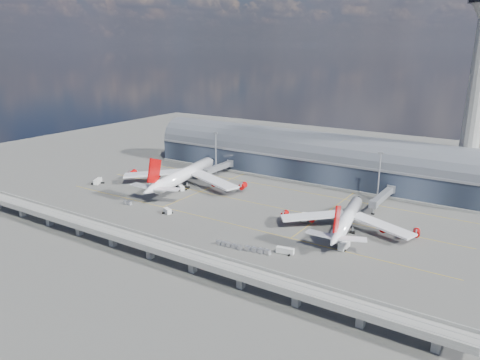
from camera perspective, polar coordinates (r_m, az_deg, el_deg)
The scene contains 20 objects.
ground at distance 217.97m, azimuth -0.80°, elevation -4.27°, with size 500.00×500.00×0.00m, color #474744.
taxi_lines at distance 235.54m, azimuth 2.21°, elevation -2.70°, with size 200.00×80.12×0.01m.
terminal at distance 279.99m, azimuth 8.16°, elevation 2.61°, with size 200.00×30.00×28.00m.
control_tower at distance 255.11m, azimuth 26.78°, elevation 8.96°, with size 19.00×19.00×103.00m.
guideway at distance 176.47m, azimuth -10.94°, elevation -7.78°, with size 220.00×8.50×7.20m.
floodlight_mast_left at distance 284.99m, azimuth -2.97°, elevation 3.47°, with size 3.00×0.70×25.70m.
floodlight_mast_right at distance 241.48m, azimuth 16.58°, elevation 0.48°, with size 3.00×0.70×25.70m.
airliner_left at distance 260.49m, azimuth -6.97°, elevation 0.59°, with size 73.03×76.89×23.54m.
airliner_right at distance 203.15m, azimuth 12.90°, elevation -4.72°, with size 58.42×61.13×19.47m.
jet_bridge_left at distance 282.89m, azimuth -2.42°, elevation 1.62°, with size 4.40×28.00×7.25m.
jet_bridge_right at distance 239.21m, azimuth 17.10°, elevation -1.82°, with size 4.40×32.00×7.25m.
service_truck_0 at distance 277.13m, azimuth -16.95°, elevation -0.16°, with size 5.65×7.66×3.06m.
service_truck_1 at distance 221.35m, azimuth -8.84°, elevation -3.77°, with size 5.03×3.64×2.65m.
service_truck_2 at distance 179.21m, azimuth 5.51°, elevation -8.56°, with size 7.09×3.17×2.48m.
service_truck_3 at distance 186.53m, azimuth 12.57°, elevation -7.78°, with size 2.90×6.48×3.08m.
service_truck_4 at distance 212.21m, azimuth 7.88°, elevation -4.54°, with size 4.54×5.98×3.15m.
service_truck_5 at distance 255.25m, azimuth -7.18°, elevation -0.98°, with size 6.10×5.26×2.84m.
cargo_train_0 at distance 238.01m, azimuth -13.54°, elevation -2.72°, with size 5.23×2.27×1.72m.
cargo_train_1 at distance 184.22m, azimuth -1.34°, elevation -7.94°, with size 11.79×1.81×1.56m.
cargo_train_2 at distance 179.63m, azimuth 2.15°, elevation -8.56°, with size 10.74×3.34×1.77m.
Camera 1 is at (114.54, -169.23, 75.83)m, focal length 35.00 mm.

